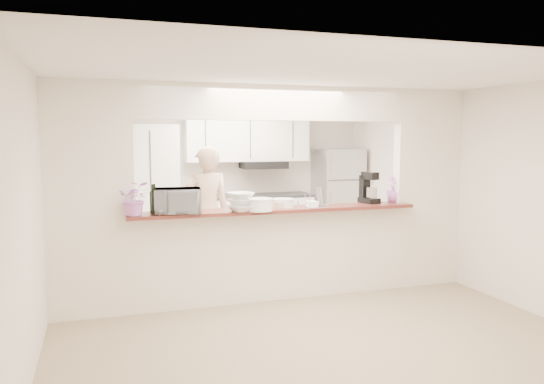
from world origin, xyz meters
name	(u,v)px	position (x,y,z in m)	size (l,w,h in m)	color
floor	(276,298)	(0.00, 0.00, 0.00)	(6.00, 6.00, 0.00)	gray
tile_overlay	(242,267)	(0.00, 1.55, 0.01)	(5.00, 2.90, 0.01)	silver
partition	(276,174)	(0.00, 0.00, 1.48)	(5.00, 0.15, 2.50)	white
bar_counter	(276,251)	(0.00, 0.00, 0.58)	(3.40, 0.38, 1.09)	white
kitchen_cabinets	(212,194)	(-0.19, 2.72, 0.97)	(3.15, 0.62, 2.25)	white
refrigerator	(338,197)	(2.05, 2.65, 0.85)	(0.75, 0.70, 1.70)	#AFAFB4
flower_left	(135,198)	(-1.60, -0.15, 1.27)	(0.33, 0.29, 0.37)	#CC6CBC
wine_bottle_a	(153,201)	(-1.40, 0.07, 1.21)	(0.06, 0.06, 0.31)	black
wine_bottle_b	(155,203)	(-1.40, -0.15, 1.22)	(0.07, 0.07, 0.33)	black
toaster_oven	(178,201)	(-1.15, -0.10, 1.23)	(0.49, 0.33, 0.27)	#A4A4A8
serving_bowls	(240,202)	(-0.47, -0.17, 1.19)	(0.28, 0.28, 0.21)	white
plate_stack_a	(260,205)	(-0.25, -0.19, 1.16)	(0.30, 0.30, 0.14)	white
plate_stack_b	(283,203)	(0.10, 0.03, 1.14)	(0.28, 0.28, 0.10)	white
red_bowl	(261,205)	(-0.15, 0.08, 1.12)	(0.14, 0.14, 0.06)	maroon
tan_bowl	(280,205)	(0.05, -0.03, 1.12)	(0.14, 0.14, 0.07)	tan
utensil_caddy	(316,199)	(0.45, -0.15, 1.19)	(0.27, 0.18, 0.24)	silver
stand_mixer	(369,189)	(1.25, 0.06, 1.26)	(0.21, 0.29, 0.39)	black
flower_right	(394,188)	(1.60, 0.05, 1.26)	(0.19, 0.19, 0.35)	#D070C8
person	(207,213)	(-0.59, 1.14, 0.89)	(0.65, 0.43, 1.78)	tan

